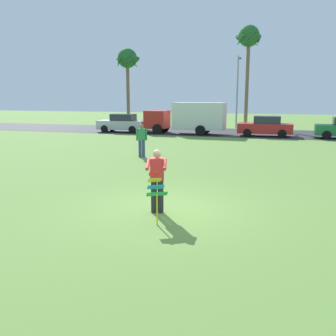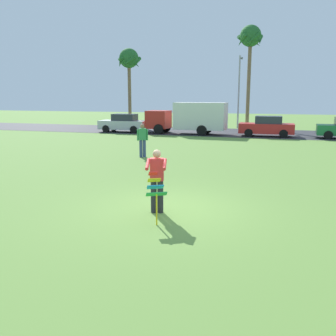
% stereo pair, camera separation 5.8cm
% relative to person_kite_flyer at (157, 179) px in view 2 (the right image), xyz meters
% --- Properties ---
extents(ground_plane, '(120.00, 120.00, 0.00)m').
position_rel_person_kite_flyer_xyz_m(ground_plane, '(0.22, 0.43, -0.95)').
color(ground_plane, olive).
extents(road_strip, '(120.00, 8.00, 0.01)m').
position_rel_person_kite_flyer_xyz_m(road_strip, '(0.22, 23.37, -0.95)').
color(road_strip, '#2D2D33').
rests_on(road_strip, ground).
extents(person_kite_flyer, '(0.66, 0.74, 1.73)m').
position_rel_person_kite_flyer_xyz_m(person_kite_flyer, '(0.00, 0.00, 0.00)').
color(person_kite_flyer, '#26262B').
rests_on(person_kite_flyer, ground).
extents(kite_held, '(0.63, 0.73, 1.26)m').
position_rel_person_kite_flyer_xyz_m(kite_held, '(0.23, -0.79, -0.08)').
color(kite_held, red).
rests_on(kite_held, ground).
extents(parked_car_silver, '(4.24, 1.91, 1.60)m').
position_rel_person_kite_flyer_xyz_m(parked_car_silver, '(-10.33, 20.97, -0.18)').
color(parked_car_silver, silver).
rests_on(parked_car_silver, ground).
extents(parked_truck_red_cab, '(6.74, 2.22, 2.62)m').
position_rel_person_kite_flyer_xyz_m(parked_truck_red_cab, '(-4.21, 20.97, 0.46)').
color(parked_truck_red_cab, '#B2231E').
rests_on(parked_truck_red_cab, ground).
extents(parked_car_red, '(4.24, 1.91, 1.60)m').
position_rel_person_kite_flyer_xyz_m(parked_car_red, '(1.95, 20.97, -0.18)').
color(parked_car_red, red).
rests_on(parked_car_red, ground).
extents(palm_tree_left_near, '(2.58, 2.71, 8.24)m').
position_rel_person_kite_flyer_xyz_m(palm_tree_left_near, '(-13.21, 29.22, 5.89)').
color(palm_tree_left_near, brown).
rests_on(palm_tree_left_near, ground).
extents(palm_tree_right_near, '(2.58, 2.71, 10.06)m').
position_rel_person_kite_flyer_xyz_m(palm_tree_right_near, '(-0.40, 29.88, 7.56)').
color(palm_tree_right_near, brown).
rests_on(palm_tree_right_near, ground).
extents(streetlight_pole, '(0.24, 1.65, 7.00)m').
position_rel_person_kite_flyer_xyz_m(streetlight_pole, '(-1.17, 28.34, 3.05)').
color(streetlight_pole, '#9E9EA3').
rests_on(streetlight_pole, ground).
extents(person_walker_near, '(0.51, 0.36, 1.73)m').
position_rel_person_kite_flyer_xyz_m(person_walker_near, '(-3.74, 8.61, -0.02)').
color(person_walker_near, '#384772').
rests_on(person_walker_near, ground).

